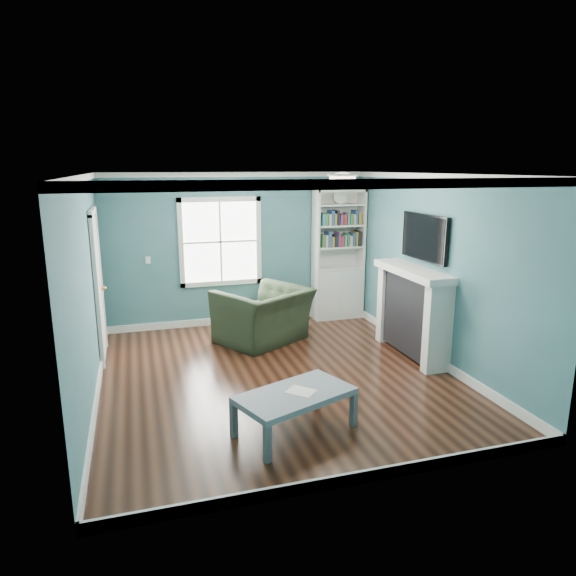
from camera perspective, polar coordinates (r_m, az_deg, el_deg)
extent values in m
plane|color=black|center=(6.86, -1.17, -9.72)|extent=(5.00, 5.00, 0.00)
plane|color=#34696C|center=(8.86, -5.58, 4.26)|extent=(4.50, 0.00, 4.50)
plane|color=#34696C|center=(4.20, 8.02, -6.10)|extent=(4.50, 0.00, 4.50)
plane|color=#34696C|center=(6.27, -21.46, -0.40)|extent=(0.00, 5.00, 5.00)
plane|color=#34696C|center=(7.38, 15.86, 1.99)|extent=(0.00, 5.00, 5.00)
plane|color=white|center=(6.32, -1.29, 12.53)|extent=(5.00, 5.00, 0.00)
cube|color=white|center=(9.12, -5.39, -3.47)|extent=(4.50, 0.03, 0.12)
cube|color=white|center=(4.77, 7.43, -20.24)|extent=(4.50, 0.03, 0.12)
cube|color=white|center=(6.65, -20.41, -10.82)|extent=(0.03, 5.00, 0.12)
cube|color=white|center=(7.70, 15.18, -7.10)|extent=(0.03, 5.00, 0.12)
cube|color=white|center=(8.73, -5.74, 12.43)|extent=(4.50, 0.04, 0.08)
cube|color=white|center=(3.98, 8.49, 11.35)|extent=(4.50, 0.04, 0.08)
cube|color=white|center=(6.11, -22.28, 11.17)|extent=(0.04, 5.00, 0.08)
cube|color=white|center=(7.24, 16.37, 11.80)|extent=(0.04, 5.00, 0.08)
cube|color=white|center=(8.78, -7.52, 5.12)|extent=(1.24, 0.01, 1.34)
cube|color=white|center=(8.69, -11.82, 4.86)|extent=(0.08, 0.06, 1.50)
cube|color=white|center=(8.89, -3.29, 5.31)|extent=(0.08, 0.06, 1.50)
cube|color=white|center=(8.89, -7.37, 0.57)|extent=(1.40, 0.06, 0.08)
cube|color=white|center=(8.69, -7.65, 9.74)|extent=(1.40, 0.06, 0.08)
cube|color=white|center=(8.77, -7.51, 5.10)|extent=(1.24, 0.03, 0.03)
cube|color=white|center=(8.77, -7.51, 5.10)|extent=(0.03, 0.03, 1.34)
cube|color=silver|center=(9.34, 5.50, -0.59)|extent=(0.90, 0.35, 0.90)
cube|color=silver|center=(8.98, 3.10, 6.36)|extent=(0.04, 0.35, 1.40)
cube|color=silver|center=(9.30, 8.12, 6.49)|extent=(0.04, 0.35, 1.40)
cube|color=silver|center=(9.28, 5.27, 6.55)|extent=(0.90, 0.02, 1.40)
cube|color=silver|center=(9.08, 5.76, 10.69)|extent=(0.90, 0.35, 0.04)
cube|color=silver|center=(9.24, 5.56, 2.24)|extent=(0.84, 0.33, 0.03)
cube|color=silver|center=(9.17, 5.61, 4.57)|extent=(0.84, 0.33, 0.03)
cube|color=silver|center=(9.12, 5.67, 6.93)|extent=(0.84, 0.33, 0.03)
cube|color=silver|center=(9.09, 5.72, 9.18)|extent=(0.84, 0.33, 0.03)
cube|color=#33723F|center=(9.14, 5.68, 5.32)|extent=(0.70, 0.25, 0.22)
cube|color=tan|center=(9.09, 5.74, 7.70)|extent=(0.70, 0.25, 0.22)
cylinder|color=beige|center=(9.04, 5.87, 10.08)|extent=(0.26, 0.06, 0.26)
cube|color=black|center=(7.63, 13.71, -2.95)|extent=(0.30, 1.20, 1.10)
cube|color=black|center=(7.67, 13.50, -4.39)|extent=(0.22, 0.65, 0.70)
cube|color=silver|center=(7.07, 16.30, -4.39)|extent=(0.36, 0.16, 1.20)
cube|color=silver|center=(8.18, 11.24, -1.72)|extent=(0.36, 0.16, 1.20)
cube|color=silver|center=(7.45, 13.72, 1.83)|extent=(0.44, 1.58, 0.10)
cube|color=black|center=(7.45, 14.92, 5.47)|extent=(0.06, 1.10, 0.65)
cube|color=silver|center=(7.69, -20.34, 0.00)|extent=(0.04, 0.80, 2.05)
cube|color=white|center=(7.25, -20.45, -0.78)|extent=(0.05, 0.08, 2.13)
cube|color=white|center=(8.13, -20.10, 0.70)|extent=(0.05, 0.08, 2.13)
cube|color=white|center=(7.53, -20.92, 7.91)|extent=(0.05, 0.98, 0.08)
sphere|color=#BF8C3F|center=(7.99, -19.76, -0.02)|extent=(0.07, 0.07, 0.07)
ellipsoid|color=white|center=(6.71, 6.08, 12.00)|extent=(0.34, 0.34, 0.15)
cylinder|color=white|center=(6.71, 6.09, 12.38)|extent=(0.38, 0.38, 0.03)
cube|color=white|center=(8.70, -15.29, 3.02)|extent=(0.08, 0.01, 0.12)
imported|color=#202D1C|center=(8.00, -2.78, -2.08)|extent=(1.54, 1.38, 1.13)
cube|color=#4B545A|center=(4.97, -2.30, -16.92)|extent=(0.08, 0.08, 0.37)
cube|color=#4B545A|center=(5.62, 7.29, -13.23)|extent=(0.08, 0.08, 0.37)
cube|color=#4B545A|center=(5.40, -6.05, -14.38)|extent=(0.08, 0.08, 0.37)
cube|color=#4B545A|center=(6.00, 3.26, -11.34)|extent=(0.08, 0.08, 0.37)
cube|color=slate|center=(5.38, 0.78, -11.83)|extent=(1.34, 1.04, 0.06)
cube|color=white|center=(5.39, 1.45, -11.40)|extent=(0.35, 0.35, 0.00)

